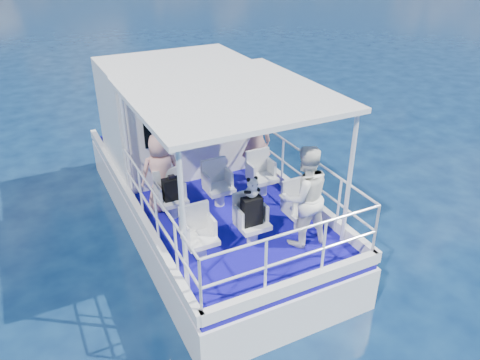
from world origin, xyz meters
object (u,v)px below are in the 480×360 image
object	(u,v)px
passenger_port_fwd	(161,173)
passenger_stbd_aft	(304,196)
panda	(252,187)
backpack_center	(252,211)

from	to	relation	value
passenger_port_fwd	passenger_stbd_aft	bearing A→B (deg)	139.21
passenger_stbd_aft	panda	xyz separation A→B (m)	(-0.74, 0.34, 0.18)
panda	backpack_center	bearing A→B (deg)	-118.71
passenger_stbd_aft	panda	distance (m)	0.83
passenger_port_fwd	backpack_center	bearing A→B (deg)	127.97
passenger_port_fwd	backpack_center	xyz separation A→B (m)	(0.92, -1.65, -0.12)
passenger_port_fwd	panda	size ratio (longest dim) A/B	4.31
passenger_stbd_aft	backpack_center	xyz separation A→B (m)	(-0.75, 0.31, -0.23)
passenger_stbd_aft	passenger_port_fwd	bearing A→B (deg)	-43.92
backpack_center	panda	size ratio (longest dim) A/B	1.40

